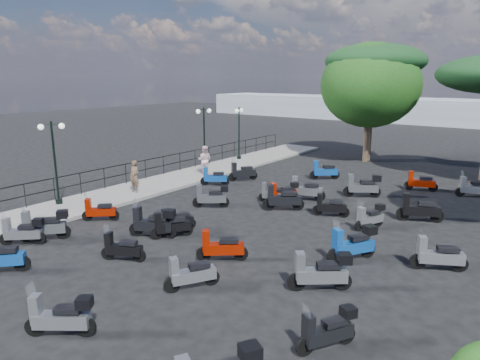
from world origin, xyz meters
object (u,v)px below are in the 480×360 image
Objects in this scene: pedestrian_far at (205,160)px; scooter_0 at (23,232)px; scooter_20 at (321,272)px; scooter_21 at (353,244)px; scooter_1 at (45,226)px; scooter_9 at (283,193)px; scooter_12 at (191,274)px; pine_2 at (375,61)px; scooter_26 at (438,256)px; scooter_4 at (214,177)px; scooter_15 at (273,194)px; lamp_post_1 at (204,134)px; scooter_18 at (60,317)px; broadleaf_tree at (370,85)px; scooter_28 at (419,209)px; scooter_29 at (472,188)px; lamp_post_0 at (55,157)px; scooter_17 at (363,186)px; woman at (134,176)px; scooter_8 at (176,221)px; scooter_10 at (306,190)px; scooter_3 at (211,197)px; scooter_5 at (242,172)px; scooter_16 at (282,199)px; scooter_11 at (324,171)px; scooter_7 at (153,223)px; scooter_27 at (370,218)px; scooter_13 at (122,248)px; lamp_post_2 at (239,130)px; scooter_2 at (99,211)px; scooter_25 at (327,331)px; scooter_14 at (171,226)px; scooter_19 at (221,247)px.

scooter_0 is (1.89, -11.82, -0.52)m from pedestrian_far.
scooter_20 is 2.43m from scooter_21.
scooter_1 reaches higher than scooter_9.
scooter_12 is 22.56m from pine_2.
scooter_26 is 19.10m from pine_2.
scooter_4 is 4.43m from scooter_15.
lamp_post_1 is 2.15m from pedestrian_far.
scooter_18 is 24.73m from broadleaf_tree.
scooter_0 reaches higher than scooter_9.
scooter_28 is 5.47m from scooter_29.
lamp_post_0 is at bearing -80.28° from lamp_post_1.
scooter_1 is 0.90× the size of scooter_17.
scooter_8 is (5.33, -2.46, -0.54)m from woman.
scooter_10 is 2.93m from scooter_17.
lamp_post_0 reaches higher than scooter_3.
scooter_5 is 8.59m from scooter_8.
scooter_5 is at bearing 79.85° from scooter_29.
scooter_5 is (-1.92, 4.96, -0.02)m from scooter_3.
scooter_4 is 5.54m from scooter_16.
lamp_post_0 is 2.30× the size of scooter_17.
scooter_28 is (3.20, -2.14, -0.03)m from scooter_17.
scooter_7 is at bearing 133.88° from scooter_11.
scooter_4 is 7.78m from scooter_17.
scooter_1 is 15.17m from scooter_11.
scooter_12 reaches higher than scooter_27.
woman is 0.20× the size of broadleaf_tree.
scooter_11 is at bearing -7.47° from scooter_10.
lamp_post_2 is at bearing -3.05° from scooter_13.
scooter_2 is at bearing -92.48° from lamp_post_2.
scooter_8 is at bearing -40.78° from scooter_7.
scooter_25 is (14.21, -12.18, -1.87)m from lamp_post_1.
scooter_26 is (6.04, 8.78, -0.02)m from scooter_18.
scooter_8 is 9.80m from scooter_28.
scooter_2 reaches higher than scooter_25.
pedestrian_far reaches higher than scooter_7.
scooter_11 is at bearing -59.51° from scooter_14.
scooter_25 is at bearing -165.19° from scooter_3.
scooter_5 is 15.60m from scooter_25.
scooter_19 is 0.83× the size of scooter_21.
scooter_27 is 0.18× the size of broadleaf_tree.
pine_2 reaches higher than pedestrian_far.
scooter_27 is (3.95, 0.02, -0.06)m from scooter_16.
scooter_2 is 20.83m from pine_2.
scooter_10 is 0.99× the size of scooter_28.
scooter_27 is (4.54, -1.05, -0.02)m from scooter_9.
scooter_13 is 0.17× the size of broadleaf_tree.
scooter_26 is (14.14, -0.12, -0.49)m from woman.
scooter_4 is 1.04× the size of scooter_9.
scooter_12 is at bearing 176.01° from scooter_14.
lamp_post_2 is 2.52× the size of scooter_15.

